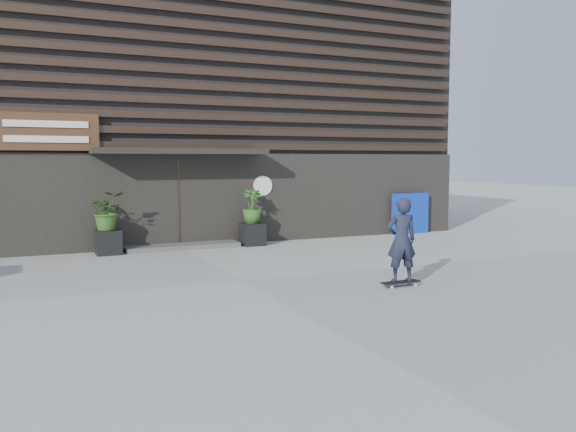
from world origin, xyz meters
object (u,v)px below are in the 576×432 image
planter_pot_left (108,242)px  blue_tarp (410,214)px  skateboarder (402,240)px  planter_pot_right (252,234)px

planter_pot_left → blue_tarp: blue_tarp is taller
planter_pot_left → skateboarder: bearing=-54.2°
planter_pot_right → blue_tarp: 5.46m
planter_pot_right → skateboarder: size_ratio=0.37×
planter_pot_left → planter_pot_right: 3.80m
blue_tarp → skateboarder: bearing=-129.6°
planter_pot_left → skateboarder: (4.40, -6.09, 0.56)m
skateboarder → blue_tarp: bearing=52.8°
planter_pot_right → blue_tarp: size_ratio=0.44×
planter_pot_left → planter_pot_right: (3.80, 0.00, 0.00)m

